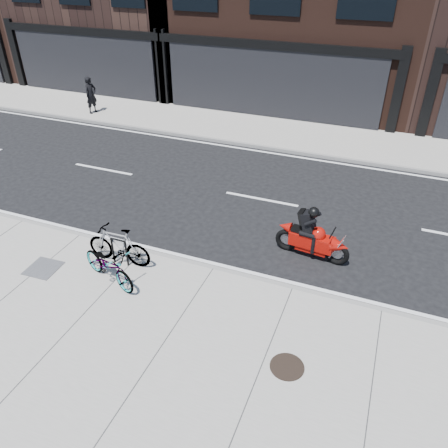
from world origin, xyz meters
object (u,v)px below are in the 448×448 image
at_px(pedestrian, 91,95).
at_px(bicycle_front, 109,265).
at_px(utility_grate, 43,268).
at_px(bike_rack, 119,249).
at_px(manhole_cover, 287,367).
at_px(motorcycle, 316,238).
at_px(bicycle_rear, 119,245).

bearing_deg(pedestrian, bicycle_front, -129.76).
bearing_deg(utility_grate, bike_rack, 27.57).
relative_size(bicycle_front, manhole_cover, 2.66).
relative_size(manhole_cover, utility_grate, 0.88).
distance_m(bicycle_front, manhole_cover, 4.65).
xyz_separation_m(motorcycle, pedestrian, (-12.07, 7.31, 0.36)).
height_order(manhole_cover, utility_grate, same).
bearing_deg(motorcycle, pedestrian, 154.87).
height_order(bicycle_front, pedestrian, pedestrian).
xyz_separation_m(bicycle_rear, motorcycle, (4.44, 2.16, -0.05)).
relative_size(bicycle_rear, pedestrian, 1.03).
height_order(bicycle_front, motorcycle, motorcycle).
xyz_separation_m(bike_rack, bicycle_front, (0.14, -0.66, 0.02)).
xyz_separation_m(bike_rack, utility_grate, (-1.69, -0.88, -0.43)).
xyz_separation_m(manhole_cover, utility_grate, (-6.37, 0.70, 0.00)).
bearing_deg(manhole_cover, utility_grate, 173.76).
height_order(motorcycle, utility_grate, motorcycle).
xyz_separation_m(bike_rack, pedestrian, (-7.67, 9.52, 0.39)).
distance_m(bike_rack, bicycle_rear, 0.10).
height_order(pedestrian, utility_grate, pedestrian).
relative_size(pedestrian, manhole_cover, 2.51).
bearing_deg(bicycle_front, utility_grate, 116.34).
bearing_deg(motorcycle, bicycle_front, -139.95).
height_order(bicycle_front, utility_grate, bicycle_front).
xyz_separation_m(motorcycle, utility_grate, (-6.08, -3.09, -0.46)).
height_order(bike_rack, bicycle_rear, bicycle_rear).
relative_size(bicycle_front, pedestrian, 1.06).
bearing_deg(motorcycle, bike_rack, -147.25).
bearing_deg(bicycle_front, pedestrian, 56.92).
distance_m(bicycle_front, utility_grate, 1.90).
bearing_deg(motorcycle, utility_grate, -147.00).
bearing_deg(bicycle_front, manhole_cover, -82.03).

